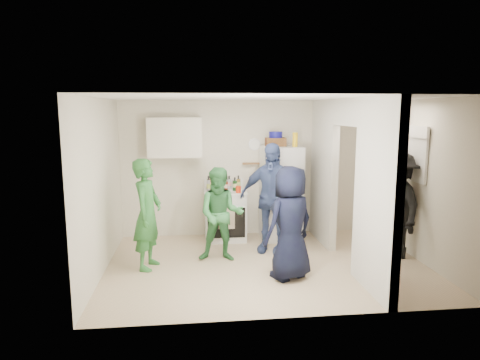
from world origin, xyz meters
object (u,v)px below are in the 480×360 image
(wicker_basket, at_px, (275,142))
(person_denim, at_px, (271,198))
(stove, at_px, (225,215))
(yellow_cup_stack_top, at_px, (295,140))
(fridge, at_px, (281,193))
(person_navy, at_px, (290,223))
(person_nook, at_px, (397,205))
(blue_bowl, at_px, (276,135))
(person_green_left, at_px, (147,214))
(person_green_center, at_px, (221,215))

(wicker_basket, height_order, person_denim, wicker_basket)
(stove, relative_size, yellow_cup_stack_top, 3.59)
(fridge, distance_m, person_navy, 1.90)
(stove, bearing_deg, person_nook, -25.34)
(person_navy, xyz_separation_m, person_nook, (1.87, 0.67, 0.05))
(stove, relative_size, fridge, 0.53)
(blue_bowl, bearing_deg, person_green_left, -148.72)
(person_green_center, bearing_deg, person_denim, 29.24)
(blue_bowl, relative_size, yellow_cup_stack_top, 0.96)
(wicker_basket, relative_size, person_nook, 0.21)
(blue_bowl, distance_m, person_nook, 2.37)
(blue_bowl, height_order, person_green_center, blue_bowl)
(person_navy, bearing_deg, person_denim, -116.37)
(person_green_left, xyz_separation_m, person_green_center, (1.09, 0.20, -0.09))
(stove, distance_m, yellow_cup_stack_top, 1.84)
(person_green_center, xyz_separation_m, person_denim, (0.85, 0.34, 0.17))
(person_navy, bearing_deg, person_nook, 170.59)
(stove, height_order, person_navy, person_navy)
(stove, height_order, yellow_cup_stack_top, yellow_cup_stack_top)
(blue_bowl, bearing_deg, fridge, -26.57)
(wicker_basket, xyz_separation_m, person_green_center, (-1.06, -1.11, -1.03))
(person_green_center, relative_size, person_navy, 0.92)
(person_green_left, relative_size, person_green_center, 1.12)
(yellow_cup_stack_top, height_order, person_green_left, yellow_cup_stack_top)
(person_navy, relative_size, person_nook, 0.94)
(person_green_left, bearing_deg, person_nook, -74.30)
(person_denim, bearing_deg, person_green_center, -131.97)
(person_nook, bearing_deg, fridge, -127.10)
(fridge, xyz_separation_m, yellow_cup_stack_top, (0.22, -0.10, 0.97))
(yellow_cup_stack_top, distance_m, person_green_left, 2.91)
(person_denim, distance_m, person_nook, 1.99)
(yellow_cup_stack_top, bearing_deg, person_navy, -105.05)
(yellow_cup_stack_top, distance_m, person_green_center, 2.00)
(person_green_left, height_order, person_denim, person_denim)
(yellow_cup_stack_top, xyz_separation_m, person_nook, (1.39, -1.11, -0.97))
(blue_bowl, xyz_separation_m, person_nook, (1.71, -1.26, -1.05))
(yellow_cup_stack_top, xyz_separation_m, person_denim, (-0.53, -0.62, -0.91))
(wicker_basket, height_order, blue_bowl, blue_bowl)
(yellow_cup_stack_top, bearing_deg, fridge, 155.56)
(blue_bowl, relative_size, person_green_left, 0.15)
(person_green_center, bearing_deg, fridge, 49.84)
(wicker_basket, relative_size, person_green_center, 0.24)
(fridge, height_order, person_green_left, fridge)
(stove, height_order, blue_bowl, blue_bowl)
(stove, xyz_separation_m, person_green_center, (-0.15, -1.09, 0.28))
(wicker_basket, relative_size, person_green_left, 0.21)
(yellow_cup_stack_top, bearing_deg, person_nook, -38.64)
(person_green_center, height_order, person_navy, person_navy)
(person_green_center, distance_m, person_navy, 1.22)
(wicker_basket, relative_size, person_navy, 0.22)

